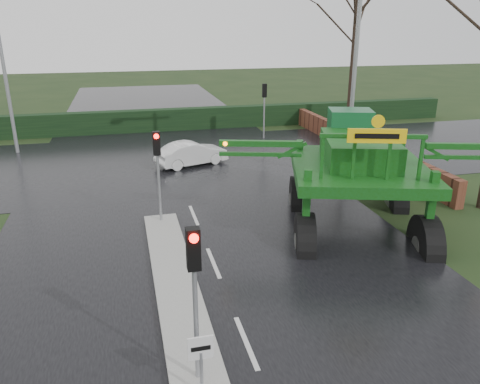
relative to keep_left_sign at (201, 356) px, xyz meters
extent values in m
plane|color=black|center=(1.30, 1.50, -1.06)|extent=(140.00, 140.00, 0.00)
cube|color=black|center=(1.30, 11.50, -1.05)|extent=(14.00, 80.00, 0.02)
cube|color=black|center=(1.30, 17.50, -1.05)|extent=(80.00, 12.00, 0.02)
cube|color=gray|center=(0.00, 4.50, -0.97)|extent=(1.20, 10.00, 0.16)
cube|color=black|center=(1.30, 25.50, -0.31)|extent=(44.00, 0.90, 1.50)
cube|color=#592D1E|center=(11.80, 17.50, -0.46)|extent=(0.40, 20.00, 1.20)
cylinder|color=gray|center=(0.00, 0.00, -0.41)|extent=(0.07, 0.07, 1.00)
cube|color=silver|center=(0.00, 0.00, 0.19)|extent=(0.50, 0.04, 0.50)
cube|color=black|center=(0.00, -0.02, 0.19)|extent=(0.38, 0.01, 0.10)
cylinder|color=gray|center=(0.00, 0.50, 0.69)|extent=(0.10, 0.10, 3.50)
cube|color=black|center=(0.00, 0.50, 2.04)|extent=(0.26, 0.22, 0.85)
sphere|color=#FF0C07|center=(0.00, 0.37, 2.32)|extent=(0.18, 0.18, 0.18)
cylinder|color=gray|center=(0.00, 9.00, 0.69)|extent=(0.10, 0.10, 3.50)
cube|color=black|center=(0.00, 9.00, 2.04)|extent=(0.26, 0.22, 0.85)
sphere|color=#FF0C07|center=(0.00, 8.87, 2.32)|extent=(0.18, 0.18, 0.18)
cylinder|color=gray|center=(7.80, 21.50, 0.69)|extent=(0.10, 0.10, 3.50)
cube|color=black|center=(7.80, 21.50, 2.04)|extent=(0.26, 0.22, 0.85)
sphere|color=#FF0C07|center=(7.80, 21.63, 2.32)|extent=(0.18, 0.18, 0.18)
cylinder|color=gray|center=(9.80, 13.50, 3.94)|extent=(0.20, 0.20, 10.00)
cylinder|color=gray|center=(-7.20, 21.50, 3.94)|extent=(0.20, 0.20, 10.00)
cylinder|color=black|center=(14.30, 22.50, 3.94)|extent=(0.32, 0.32, 10.00)
cylinder|color=black|center=(3.23, 8.55, 0.06)|extent=(1.25, 2.31, 2.23)
cylinder|color=#595B56|center=(3.23, 8.55, 0.06)|extent=(0.86, 0.94, 0.78)
cube|color=#12480C|center=(3.23, 8.55, 1.45)|extent=(0.31, 0.31, 2.57)
cylinder|color=black|center=(7.07, 7.35, 0.06)|extent=(1.25, 2.31, 2.23)
cylinder|color=#595B56|center=(7.07, 7.35, 0.06)|extent=(0.86, 0.94, 0.78)
cube|color=#12480C|center=(7.07, 7.35, 1.45)|extent=(0.31, 0.31, 2.57)
cylinder|color=black|center=(2.03, 4.72, 0.06)|extent=(1.25, 2.31, 2.23)
cylinder|color=#595B56|center=(2.03, 4.72, 0.06)|extent=(0.86, 0.94, 0.78)
cube|color=#12480C|center=(2.03, 4.72, 1.45)|extent=(0.31, 0.31, 2.57)
cylinder|color=black|center=(5.87, 3.52, 0.06)|extent=(1.25, 2.31, 2.23)
cylinder|color=#595B56|center=(5.87, 3.52, 0.06)|extent=(0.86, 0.94, 0.78)
cube|color=#12480C|center=(5.87, 3.52, 1.45)|extent=(0.31, 0.31, 2.57)
cube|color=#12480C|center=(4.55, 6.04, 2.18)|extent=(6.07, 6.51, 0.39)
cube|color=#12480C|center=(4.62, 6.25, 2.79)|extent=(3.34, 3.93, 1.00)
cube|color=#13532B|center=(5.28, 8.38, 3.18)|extent=(2.00, 1.78, 1.45)
cube|color=#12480C|center=(4.02, 4.33, 3.80)|extent=(3.23, 1.13, 0.13)
cube|color=#12480C|center=(1.01, 6.68, 3.18)|extent=(2.83, 1.06, 0.20)
sphere|color=orange|center=(-0.20, 6.94, 3.18)|extent=(0.16, 0.16, 0.16)
cube|color=#12480C|center=(7.82, 4.54, 3.18)|extent=(2.83, 1.06, 0.20)
sphere|color=orange|center=(8.96, 4.07, 3.18)|extent=(0.16, 0.16, 0.16)
cube|color=yellow|center=(3.88, 3.91, 3.91)|extent=(1.72, 0.60, 0.45)
cube|color=black|center=(3.88, 3.91, 3.91)|extent=(1.28, 0.41, 0.16)
cylinder|color=yellow|center=(3.88, 3.91, 4.35)|extent=(0.40, 0.16, 0.40)
imported|color=white|center=(2.29, 16.44, -1.06)|extent=(4.03, 2.48, 1.25)
camera|label=1|loc=(-1.07, -7.33, 6.00)|focal=35.00mm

